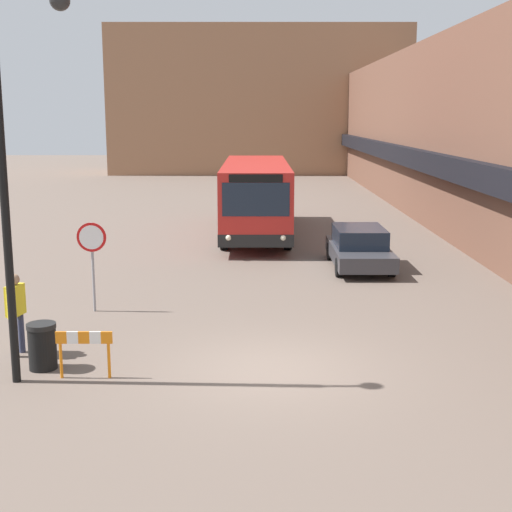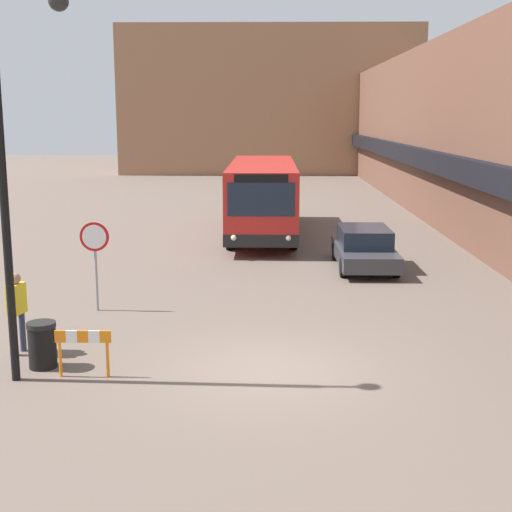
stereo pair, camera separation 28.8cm
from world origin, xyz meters
The scene contains 10 objects.
ground_plane centered at (0.00, 0.00, 0.00)m, with size 160.00×160.00×0.00m, color #66564C.
building_row_right centered at (9.97, 24.00, 4.24)m, with size 5.50×60.00×8.51m.
building_backdrop_far centered at (0.00, 51.48, 6.31)m, with size 26.00×8.00×12.63m.
city_bus centered at (-0.28, 16.62, 1.69)m, with size 2.72×11.29×3.08m.
parked_car_front centered at (3.20, 9.85, 0.69)m, with size 1.88×4.42×1.36m.
stop_sign centered at (-4.51, 4.35, 1.71)m, with size 0.76×0.08×2.35m.
street_lamp centered at (-4.64, -0.68, 4.45)m, with size 1.46×0.36×7.30m.
pedestrian centered at (-5.38, 0.91, 1.07)m, with size 0.32×0.57×1.78m.
trash_bin centered at (-4.59, 0.04, 0.48)m, with size 0.59×0.59×0.95m.
construction_barricade centered at (-3.61, -0.48, 0.67)m, with size 1.10×0.06×0.94m.
Camera 2 is at (0.01, -13.68, 5.03)m, focal length 50.00 mm.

